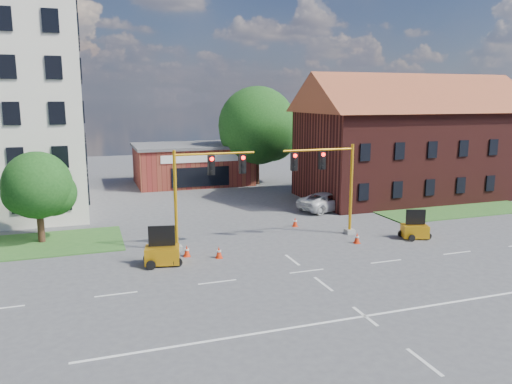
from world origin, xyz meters
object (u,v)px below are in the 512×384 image
at_px(pickup_white, 328,201).
at_px(trailer_west, 162,253).
at_px(signal_mast_east, 330,179).
at_px(trailer_east, 415,230).
at_px(signal_mast_west, 202,186).

bearing_deg(pickup_white, trailer_west, 105.32).
xyz_separation_m(signal_mast_east, pickup_white, (3.58, 7.12, -3.17)).
distance_m(trailer_east, pickup_white, 9.71).
bearing_deg(trailer_east, signal_mast_west, -171.25).
relative_size(signal_mast_east, trailer_west, 2.88).
height_order(signal_mast_west, trailer_east, signal_mast_west).
bearing_deg(signal_mast_east, trailer_east, -25.50).
bearing_deg(trailer_east, pickup_white, 118.18).
bearing_deg(signal_mast_east, pickup_white, 63.27).
height_order(trailer_west, pickup_white, trailer_west).
bearing_deg(signal_mast_west, pickup_white, 30.07).
bearing_deg(signal_mast_west, trailer_west, -140.55).
distance_m(signal_mast_west, pickup_white, 14.56).
xyz_separation_m(signal_mast_west, trailer_west, (-2.88, -2.37, -3.25)).
xyz_separation_m(trailer_east, pickup_white, (-1.58, 9.58, 0.16)).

